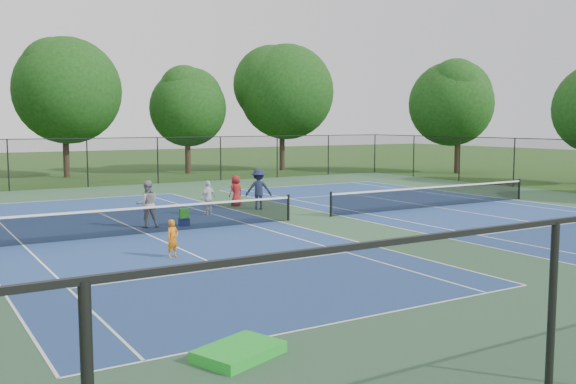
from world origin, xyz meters
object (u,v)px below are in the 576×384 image
bystander_b (259,189)px  tree_back_d (282,88)px  bystander_a (208,198)px  bystander_c (236,191)px  tree_back_b (64,85)px  tree_side_e (459,99)px  tree_back_c (187,103)px  child_player (173,239)px  ball_hopper (184,213)px  ball_crate (184,222)px  instructor (147,204)px

bystander_b → tree_back_d: bearing=-98.0°
bystander_a → bystander_b: bearing=165.2°
tree_back_d → bystander_c: size_ratio=7.01×
bystander_b → bystander_a: bearing=34.1°
tree_back_d → bystander_c: 24.14m
tree_back_b → bystander_c: 21.88m
tree_side_e → bystander_a: 28.69m
tree_back_c → bystander_a: tree_back_c is taller
child_player → bystander_c: (6.84, 9.44, 0.17)m
bystander_a → bystander_b: size_ratio=0.80×
child_player → tree_back_b: bearing=62.6°
tree_back_d → bystander_a: size_ratio=7.00×
child_player → tree_back_d: bearing=33.3°
child_player → bystander_b: bystander_b is taller
bystander_c → tree_back_c: bearing=-120.3°
tree_back_c → tree_side_e: 21.10m
bystander_a → ball_hopper: (-2.06, -2.29, -0.25)m
bystander_a → bystander_b: bystander_b is taller
bystander_b → tree_side_e: bearing=-130.8°
bystander_a → tree_back_d: bearing=-151.4°
tree_back_d → bystander_a: 26.97m
child_player → bystander_b: (7.24, 7.94, 0.36)m
bystander_b → ball_hopper: bystander_b is taller
tree_side_e → bystander_c: 25.90m
tree_back_b → tree_back_c: 9.12m
child_player → bystander_c: 11.66m
tree_back_d → bystander_a: (-16.11, -20.76, -6.08)m
tree_back_b → ball_crate: 25.89m
tree_back_b → tree_back_c: (9.00, -1.00, -1.11)m
tree_back_b → tree_back_c: tree_back_b is taller
bystander_a → bystander_b: 2.73m
ball_crate → ball_hopper: bearing=90.0°
tree_back_b → ball_hopper: 25.80m
child_player → ball_hopper: (2.48, 5.23, -0.07)m
instructor → ball_crate: instructor is taller
tree_back_b → bystander_b: tree_back_b is taller
bystander_a → ball_crate: size_ratio=3.76×
ball_hopper → bystander_a: bearing=48.0°
bystander_a → bystander_c: size_ratio=1.00×
bystander_c → bystander_a: bearing=25.9°
tree_back_c → ball_crate: tree_back_c is taller
bystander_c → instructor: bearing=20.1°
child_player → bystander_a: (4.54, 7.52, 0.18)m
tree_back_b → tree_back_d: (17.00, -2.00, 0.23)m
tree_back_c → instructor: tree_back_c is taller
tree_back_c → child_player: tree_back_c is taller
bystander_a → ball_hopper: bystander_a is taller
tree_back_b → bystander_b: (3.59, -22.34, -5.67)m
tree_back_b → tree_side_e: size_ratio=1.13×
tree_back_d → child_player: (-20.65, -28.28, -6.26)m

